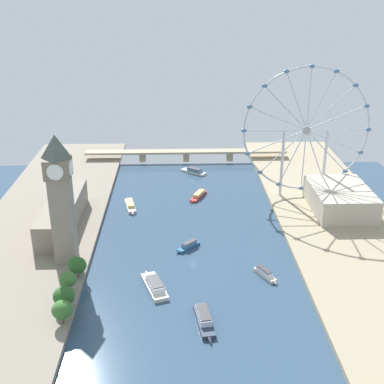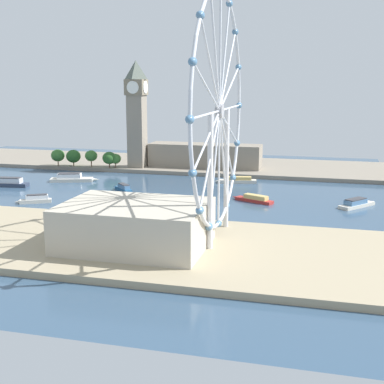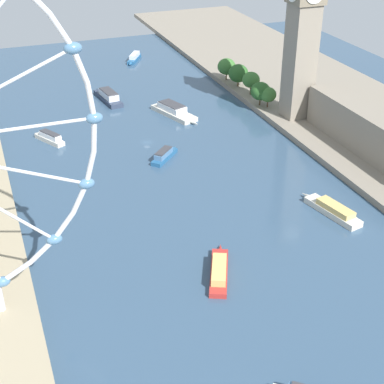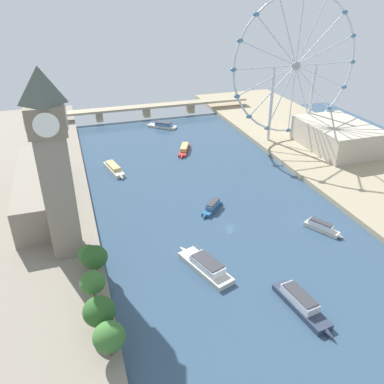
{
  "view_description": "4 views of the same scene",
  "coord_description": "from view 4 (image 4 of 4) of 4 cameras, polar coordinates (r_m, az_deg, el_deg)",
  "views": [
    {
      "loc": [
        -9.62,
        -288.07,
        170.93
      ],
      "look_at": [
        2.69,
        102.4,
        8.34
      ],
      "focal_mm": 47.22,
      "sensor_mm": 36.0,
      "label": 1
    },
    {
      "loc": [
        326.41,
        153.37,
        73.87
      ],
      "look_at": [
        24.09,
        75.11,
        7.49
      ],
      "focal_mm": 50.02,
      "sensor_mm": 36.0,
      "label": 2
    },
    {
      "loc": [
        72.32,
        252.78,
        120.41
      ],
      "look_at": [
        8.88,
        86.07,
        19.17
      ],
      "focal_mm": 54.48,
      "sensor_mm": 36.0,
      "label": 3
    },
    {
      "loc": [
        -73.72,
        -161.43,
        115.45
      ],
      "look_at": [
        -10.47,
        32.72,
        6.76
      ],
      "focal_mm": 36.93,
      "sensor_mm": 36.0,
      "label": 4
    }
  ],
  "objects": [
    {
      "name": "riverbank_left",
      "position": [
        201.39,
        -25.99,
        -9.76
      ],
      "size": [
        90.0,
        520.0,
        3.0
      ],
      "primitive_type": "cube",
      "color": "gray",
      "rests_on": "ground_plane"
    },
    {
      "name": "riverside_hall",
      "position": [
        321.55,
        20.24,
        7.6
      ],
      "size": [
        44.2,
        61.0,
        18.91
      ],
      "primitive_type": "cube",
      "color": "#BCB29E",
      "rests_on": "riverbank_right"
    },
    {
      "name": "river_bridge",
      "position": [
        392.46,
        -6.67,
        11.97
      ],
      "size": [
        207.23,
        12.13,
        10.38
      ],
      "color": "tan",
      "rests_on": "ground_plane"
    },
    {
      "name": "parliament_block",
      "position": [
        240.88,
        -21.31,
        0.65
      ],
      "size": [
        22.0,
        91.09,
        18.84
      ],
      "primitive_type": "cube",
      "color": "gray",
      "rests_on": "riverbank_left"
    },
    {
      "name": "tour_boat_4",
      "position": [
        226.03,
        2.92,
        -2.15
      ],
      "size": [
        17.79,
        17.82,
        4.87
      ],
      "rotation": [
        0.0,
        0.0,
        3.93
      ],
      "color": "#235684",
      "rests_on": "ground_plane"
    },
    {
      "name": "tour_boat_2",
      "position": [
        181.16,
        1.96,
        -10.58
      ],
      "size": [
        18.32,
        35.56,
        6.22
      ],
      "rotation": [
        0.0,
        0.0,
        1.9
      ],
      "color": "beige",
      "rests_on": "ground_plane"
    },
    {
      "name": "ground_plane",
      "position": [
        211.71,
        5.47,
        -5.17
      ],
      "size": [
        395.23,
        395.23,
        0.0
      ],
      "primitive_type": "plane",
      "color": "#334C66"
    },
    {
      "name": "tour_boat_1",
      "position": [
        305.82,
        -1.14,
        6.21
      ],
      "size": [
        15.62,
        27.86,
        4.45
      ],
      "rotation": [
        0.0,
        0.0,
        4.28
      ],
      "color": "#B22D28",
      "rests_on": "ground_plane"
    },
    {
      "name": "tour_boat_6",
      "position": [
        277.4,
        -11.2,
        3.32
      ],
      "size": [
        11.55,
        30.82,
        4.73
      ],
      "rotation": [
        0.0,
        0.0,
        4.92
      ],
      "color": "beige",
      "rests_on": "ground_plane"
    },
    {
      "name": "ferris_wheel",
      "position": [
        321.66,
        14.76,
        17.07
      ],
      "size": [
        106.69,
        3.2,
        109.64
      ],
      "color": "silver",
      "rests_on": "riverbank_right"
    },
    {
      "name": "tour_boat_7",
      "position": [
        168.67,
        15.5,
        -15.25
      ],
      "size": [
        11.13,
        33.73,
        6.46
      ],
      "rotation": [
        0.0,
        0.0,
        4.85
      ],
      "color": "#2D384C",
      "rests_on": "ground_plane"
    },
    {
      "name": "tour_boat_5",
      "position": [
        217.97,
        18.29,
        -4.87
      ],
      "size": [
        13.31,
        20.89,
        5.3
      ],
      "rotation": [
        0.0,
        0.0,
        5.2
      ],
      "color": "beige",
      "rests_on": "ground_plane"
    },
    {
      "name": "tour_boat_3",
      "position": [
        359.89,
        -4.28,
        9.58
      ],
      "size": [
        26.39,
        22.46,
        5.15
      ],
      "rotation": [
        0.0,
        0.0,
        2.46
      ],
      "color": "beige",
      "rests_on": "ground_plane"
    },
    {
      "name": "tree_row_embankment",
      "position": [
        159.97,
        -13.5,
        -13.62
      ],
      "size": [
        13.3,
        60.19,
        13.48
      ],
      "color": "#513823",
      "rests_on": "riverbank_left"
    },
    {
      "name": "clock_tower",
      "position": [
        176.96,
        -19.27,
        3.76
      ],
      "size": [
        16.12,
        16.12,
        85.04
      ],
      "color": "gray",
      "rests_on": "riverbank_left"
    }
  ]
}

